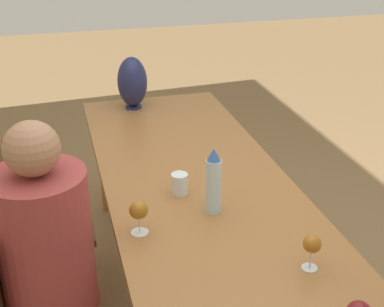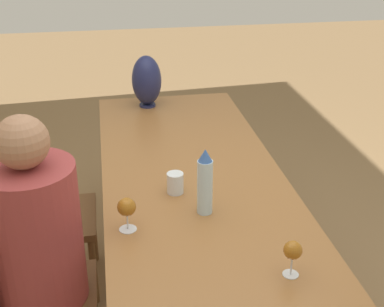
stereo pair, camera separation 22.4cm
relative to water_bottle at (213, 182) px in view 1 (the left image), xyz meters
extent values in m
cube|color=#936033|center=(0.17, -0.01, -0.16)|extent=(2.67, 0.87, 0.04)
cylinder|color=#936033|center=(1.41, -0.35, -0.55)|extent=(0.07, 0.07, 0.73)
cylinder|color=#936033|center=(1.41, 0.33, -0.55)|extent=(0.07, 0.07, 0.73)
cylinder|color=silver|center=(0.00, 0.00, -0.02)|extent=(0.07, 0.07, 0.24)
cone|color=#33599E|center=(0.00, 0.00, 0.13)|extent=(0.06, 0.06, 0.05)
cylinder|color=silver|center=(0.19, 0.10, -0.10)|extent=(0.08, 0.08, 0.10)
cylinder|color=#1E234C|center=(1.34, 0.12, -0.14)|extent=(0.10, 0.10, 0.01)
ellipsoid|color=#1E234C|center=(1.34, 0.12, 0.03)|extent=(0.19, 0.19, 0.32)
cylinder|color=silver|center=(-0.47, -0.22, -0.14)|extent=(0.06, 0.06, 0.00)
cylinder|color=silver|center=(-0.47, -0.22, -0.10)|extent=(0.01, 0.01, 0.07)
sphere|color=#995B19|center=(-0.47, -0.22, -0.04)|extent=(0.07, 0.07, 0.07)
cylinder|color=silver|center=(-0.08, 0.33, -0.14)|extent=(0.07, 0.07, 0.00)
cylinder|color=silver|center=(-0.08, 0.33, -0.11)|extent=(0.01, 0.01, 0.07)
sphere|color=#995B19|center=(-0.08, 0.33, -0.04)|extent=(0.08, 0.08, 0.08)
cube|color=brown|center=(0.60, 0.70, -0.49)|extent=(0.44, 0.44, 0.04)
cube|color=brown|center=(0.60, 0.90, -0.25)|extent=(0.40, 0.03, 0.44)
cylinder|color=brown|center=(0.41, 0.51, -0.71)|extent=(0.04, 0.04, 0.41)
cylinder|color=brown|center=(0.79, 0.51, -0.71)|extent=(0.04, 0.04, 0.41)
cylinder|color=brown|center=(0.41, 0.89, -0.71)|extent=(0.04, 0.04, 0.41)
cylinder|color=brown|center=(0.79, 0.89, -0.71)|extent=(0.04, 0.04, 0.41)
cylinder|color=#993838|center=(-0.04, 0.70, -0.16)|extent=(0.38, 0.38, 0.61)
sphere|color=#9E7051|center=(-0.04, 0.70, 0.25)|extent=(0.21, 0.21, 0.21)
camera|label=1|loc=(-1.87, 0.60, 1.06)|focal=50.00mm
camera|label=2|loc=(-1.92, 0.38, 1.06)|focal=50.00mm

